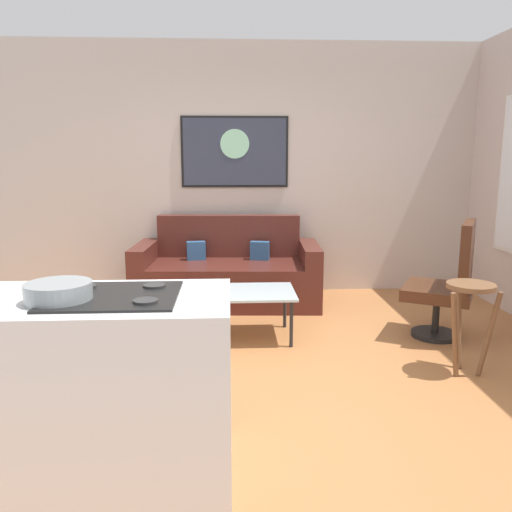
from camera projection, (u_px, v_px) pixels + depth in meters
name	position (u px, v px, depth m)	size (l,w,h in m)	color
ground	(258.00, 376.00, 3.77)	(6.40, 6.40, 0.04)	#AB6D3D
back_wall	(247.00, 170.00, 5.88)	(6.40, 0.05, 2.80)	beige
couch	(228.00, 275.00, 5.57)	(1.98, 0.99, 0.91)	#4F211B
coffee_table	(232.00, 295.00, 4.46)	(1.08, 0.61, 0.41)	silver
armchair	(449.00, 282.00, 4.42)	(0.76, 0.77, 1.02)	black
bar_stool	(470.00, 304.00, 3.68)	(0.38, 0.38, 0.67)	brown
kitchen_counter	(54.00, 388.00, 2.50)	(1.70, 0.69, 0.93)	white
mixing_bowl	(59.00, 293.00, 2.34)	(0.30, 0.30, 0.09)	gray
wall_painting	(235.00, 152.00, 5.79)	(1.20, 0.03, 0.78)	black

